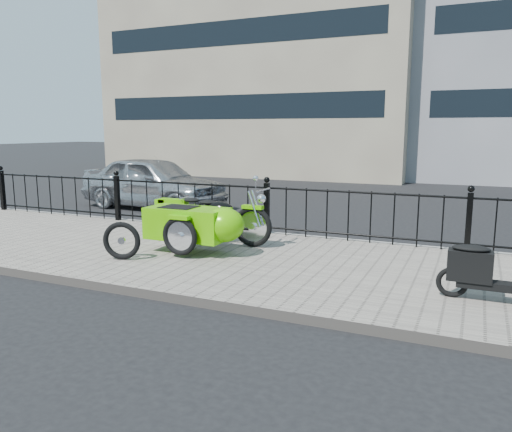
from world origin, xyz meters
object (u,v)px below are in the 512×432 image
at_px(scooter, 490,272).
at_px(spare_tire, 122,241).
at_px(sedan_car, 153,182).
at_px(motorcycle_sidecar, 202,222).

xyz_separation_m(scooter, spare_tire, (-5.04, -0.20, -0.06)).
relative_size(scooter, sedan_car, 0.33).
bearing_deg(scooter, spare_tire, -177.77).
bearing_deg(scooter, motorcycle_sidecar, 169.83).
bearing_deg(motorcycle_sidecar, scooter, -10.17).
xyz_separation_m(spare_tire, sedan_car, (-2.97, 4.99, 0.28)).
bearing_deg(sedan_car, spare_tire, -144.03).
height_order(spare_tire, sedan_car, sedan_car).
bearing_deg(scooter, sedan_car, 149.08).
bearing_deg(sedan_car, motorcycle_sidecar, -131.50).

